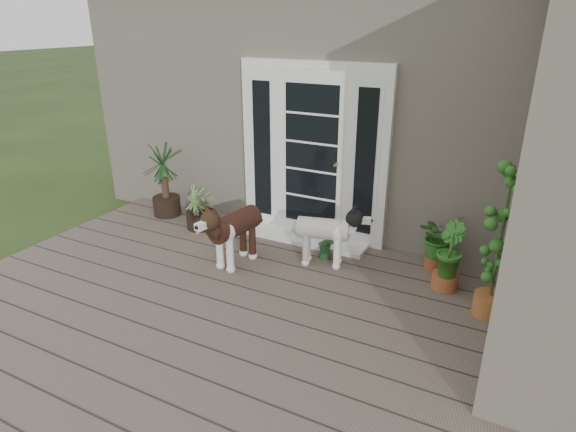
% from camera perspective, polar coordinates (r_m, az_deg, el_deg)
% --- Properties ---
extents(deck, '(6.20, 4.60, 0.12)m').
position_cam_1_polar(deck, '(4.56, -6.82, -13.52)').
color(deck, '#6B5B4C').
rests_on(deck, ground).
extents(house_main, '(7.40, 4.00, 3.10)m').
position_cam_1_polar(house_main, '(7.67, 10.90, 13.19)').
color(house_main, '#665E54').
rests_on(house_main, ground).
extents(door_unit, '(1.90, 0.14, 2.15)m').
position_cam_1_polar(door_unit, '(5.92, 2.92, 7.40)').
color(door_unit, white).
rests_on(door_unit, deck).
extents(door_step, '(1.60, 0.40, 0.05)m').
position_cam_1_polar(door_step, '(6.11, 1.95, -2.59)').
color(door_step, white).
rests_on(door_step, deck).
extents(brindle_dog, '(0.49, 0.89, 0.71)m').
position_cam_1_polar(brindle_dog, '(5.43, -6.18, -2.23)').
color(brindle_dog, '#3A1E15').
rests_on(brindle_dog, deck).
extents(white_dog, '(0.82, 0.50, 0.64)m').
position_cam_1_polar(white_dog, '(5.41, 4.12, -2.64)').
color(white_dog, silver).
rests_on(white_dog, deck).
extents(spider_plant, '(0.72, 0.72, 0.65)m').
position_cam_1_polar(spider_plant, '(6.45, -10.38, 1.31)').
color(spider_plant, '#83A666').
rests_on(spider_plant, deck).
extents(yucca, '(0.88, 0.88, 1.04)m').
position_cam_1_polar(yucca, '(6.93, -14.36, 4.16)').
color(yucca, black).
rests_on(yucca, deck).
extents(herb_a, '(0.61, 0.61, 0.57)m').
position_cam_1_polar(herb_a, '(5.56, 17.12, -3.35)').
color(herb_a, '#17531C').
rests_on(herb_a, deck).
extents(herb_b, '(0.45, 0.45, 0.52)m').
position_cam_1_polar(herb_b, '(5.21, 18.19, -5.55)').
color(herb_b, '#265E1B').
rests_on(herb_b, deck).
extents(herb_c, '(0.32, 0.32, 0.49)m').
position_cam_1_polar(herb_c, '(5.26, 25.03, -6.56)').
color(herb_c, '#1B5819').
rests_on(herb_c, deck).
extents(sapling, '(0.47, 0.47, 1.52)m').
position_cam_1_polar(sapling, '(4.69, 23.70, -2.78)').
color(sapling, '#204D16').
rests_on(sapling, deck).
extents(clog_left, '(0.28, 0.37, 0.10)m').
position_cam_1_polar(clog_left, '(5.74, 4.36, -4.08)').
color(clog_left, '#163919').
rests_on(clog_left, deck).
extents(clog_right, '(0.24, 0.37, 0.10)m').
position_cam_1_polar(clog_right, '(5.95, 4.95, -3.10)').
color(clog_right, '#16391A').
rests_on(clog_right, deck).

